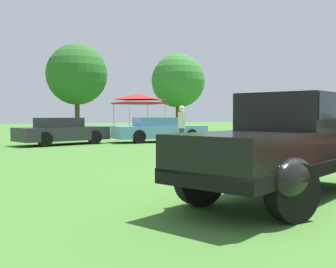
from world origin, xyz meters
TOP-DOWN VIEW (x-y plane):
  - ground_plane at (0.00, 0.00)m, footprint 120.00×120.00m
  - feature_pickup_truck at (-0.60, 0.12)m, footprint 4.74×2.94m
  - show_car_charcoal at (-0.58, 13.81)m, footprint 4.35×2.57m
  - show_car_skyblue at (4.16, 13.36)m, footprint 4.73×2.10m
  - spectator_near_truck at (2.37, 8.22)m, footprint 0.39×0.46m
  - canopy_tent_center_field at (5.93, 19.42)m, footprint 2.78×2.78m
  - treeline_mid_left at (5.62, 31.98)m, footprint 5.53×5.53m
  - treeline_center at (13.78, 27.68)m, footprint 4.89×4.89m

SIDE VIEW (x-z plane):
  - ground_plane at x=0.00m, z-range 0.00..0.00m
  - show_car_charcoal at x=-0.58m, z-range -0.01..1.21m
  - show_car_skyblue at x=4.16m, z-range -0.01..1.21m
  - feature_pickup_truck at x=-0.60m, z-range 0.02..1.72m
  - spectator_near_truck at x=2.37m, z-range 0.07..1.76m
  - canopy_tent_center_field at x=5.93m, z-range 1.07..3.78m
  - treeline_center at x=13.78m, z-range 0.99..7.90m
  - treeline_mid_left at x=5.62m, z-range 1.12..8.91m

